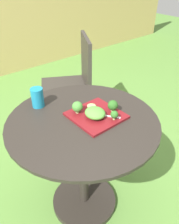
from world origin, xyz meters
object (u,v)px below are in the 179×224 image
patio_chair (75,78)px  drinking_glass (38,98)px  salad_plate (96,115)px  fork (104,115)px

patio_chair → drinking_glass: (-0.63, -0.50, 0.25)m
patio_chair → drinking_glass: size_ratio=7.87×
salad_plate → drinking_glass: size_ratio=2.30×
fork → patio_chair: bearing=63.3°
patio_chair → salad_plate: (-0.44, -0.80, 0.20)m
salad_plate → fork: fork is taller
salad_plate → drinking_glass: (-0.19, 0.30, 0.04)m
patio_chair → fork: size_ratio=6.61×
salad_plate → fork: (0.02, -0.04, 0.01)m
salad_plate → drinking_glass: 0.36m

